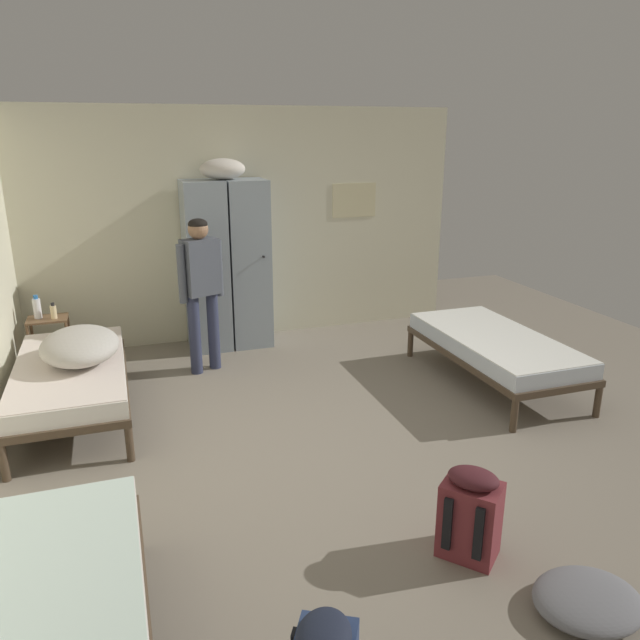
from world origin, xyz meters
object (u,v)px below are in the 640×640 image
(locker_bank, at_px, (227,261))
(bed_left_front, at_px, (37,631))
(water_bottle, at_px, (37,308))
(backpack_maroon, at_px, (471,514))
(bed_right, at_px, (495,346))
(bed_left_rear, at_px, (71,375))
(person_traveler, at_px, (201,281))
(bedding_heap, at_px, (80,346))
(clothes_pile_grey, at_px, (588,601))
(lotion_bottle, at_px, (54,312))
(shelf_unit, at_px, (50,339))

(locker_bank, relative_size, bed_left_front, 1.09)
(locker_bank, distance_m, water_bottle, 1.97)
(backpack_maroon, bearing_deg, bed_right, 53.11)
(bed_left_rear, distance_m, person_traveler, 1.51)
(bed_left_front, distance_m, bedding_heap, 2.93)
(bed_left_rear, height_order, bed_left_front, same)
(bed_left_rear, xyz_separation_m, clothes_pile_grey, (2.56, -3.22, -0.31))
(water_bottle, xyz_separation_m, backpack_maroon, (2.56, -3.81, -0.42))
(locker_bank, relative_size, bed_right, 1.09)
(locker_bank, bearing_deg, person_traveler, -118.79)
(lotion_bottle, bearing_deg, water_bottle, 158.20)
(locker_bank, height_order, lotion_bottle, locker_bank)
(bedding_heap, bearing_deg, shelf_unit, 107.02)
(bed_left_front, bearing_deg, bed_left_rear, 90.00)
(bed_left_front, height_order, bedding_heap, bedding_heap)
(backpack_maroon, bearing_deg, bedding_heap, 128.85)
(shelf_unit, relative_size, backpack_maroon, 1.04)
(backpack_maroon, bearing_deg, locker_bank, 98.80)
(person_traveler, xyz_separation_m, lotion_bottle, (-1.41, 0.42, -0.29))
(bed_left_front, bearing_deg, water_bottle, 94.63)
(locker_bank, height_order, backpack_maroon, locker_bank)
(person_traveler, xyz_separation_m, clothes_pile_grey, (1.34, -3.92, -0.87))
(person_traveler, xyz_separation_m, backpack_maroon, (1.01, -3.33, -0.68))
(bed_right, distance_m, water_bottle, 4.49)
(clothes_pile_grey, bearing_deg, bed_left_rear, 128.50)
(bed_left_front, xyz_separation_m, clothes_pile_grey, (2.56, -0.33, -0.31))
(bed_left_front, height_order, water_bottle, water_bottle)
(shelf_unit, bearing_deg, locker_bank, 7.27)
(person_traveler, bearing_deg, bed_right, -25.40)
(locker_bank, xyz_separation_m, clothes_pile_grey, (0.95, -4.62, -0.90))
(shelf_unit, xyz_separation_m, backpack_maroon, (2.48, -3.79, -0.09))
(bed_left_rear, distance_m, bed_right, 3.85)
(bed_right, xyz_separation_m, bed_left_front, (-3.81, -2.36, 0.00))
(locker_bank, relative_size, backpack_maroon, 3.76)
(lotion_bottle, height_order, clothes_pile_grey, lotion_bottle)
(bed_left_rear, relative_size, water_bottle, 8.04)
(shelf_unit, xyz_separation_m, bed_left_rear, (0.25, -1.16, 0.04))
(water_bottle, distance_m, backpack_maroon, 4.61)
(backpack_maroon, bearing_deg, shelf_unit, 123.24)
(bed_left_front, height_order, backpack_maroon, backpack_maroon)
(shelf_unit, relative_size, lotion_bottle, 3.56)
(shelf_unit, distance_m, bed_left_front, 4.06)
(locker_bank, xyz_separation_m, water_bottle, (-1.94, -0.22, -0.29))
(locker_bank, xyz_separation_m, backpack_maroon, (0.62, -4.03, -0.71))
(bedding_heap, relative_size, person_traveler, 0.54)
(bedding_heap, relative_size, backpack_maroon, 1.53)
(bedding_heap, bearing_deg, backpack_maroon, -51.15)
(shelf_unit, distance_m, water_bottle, 0.34)
(lotion_bottle, bearing_deg, clothes_pile_grey, -57.73)
(backpack_maroon, bearing_deg, bed_left_front, -173.26)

